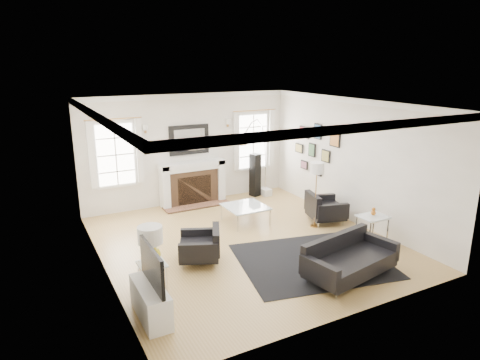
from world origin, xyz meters
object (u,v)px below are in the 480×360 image
arc_floor_lamp (255,158)px  coffee_table (245,207)px  armchair_right (324,209)px  gourd_lamp (151,242)px  fireplace (193,183)px  armchair_left (202,247)px  sofa (348,260)px

arc_floor_lamp → coffee_table: bearing=-128.9°
armchair_right → gourd_lamp: 4.52m
coffee_table → gourd_lamp: 3.38m
fireplace → gourd_lamp: (-2.20, -3.75, 0.29)m
armchair_right → coffee_table: (-1.60, 0.80, 0.05)m
coffee_table → armchair_left: bearing=-140.2°
sofa → armchair_right: armchair_right is taller
fireplace → gourd_lamp: bearing=-120.4°
coffee_table → arc_floor_lamp: size_ratio=0.40×
sofa → gourd_lamp: 3.31m
armchair_left → coffee_table: 2.15m
gourd_lamp → armchair_right: bearing=14.6°
armchair_left → coffee_table: size_ratio=1.13×
coffee_table → arc_floor_lamp: arc_floor_lamp is taller
armchair_right → coffee_table: bearing=153.5°
armchair_right → arc_floor_lamp: bearing=113.1°
fireplace → gourd_lamp: size_ratio=2.71×
sofa → coffee_table: size_ratio=2.04×
arc_floor_lamp → gourd_lamp: bearing=-140.4°
fireplace → gourd_lamp: 4.36m
fireplace → sofa: (0.88, -4.85, -0.24)m
fireplace → armchair_left: bearing=-109.1°
gourd_lamp → armchair_left: bearing=26.9°
armchair_right → gourd_lamp: size_ratio=1.60×
armchair_left → coffee_table: (1.65, 1.37, 0.07)m
coffee_table → arc_floor_lamp: (0.83, 1.02, 0.86)m
sofa → coffee_table: sofa is taller
sofa → coffee_table: 3.05m
fireplace → sofa: size_ratio=0.93×
armchair_left → gourd_lamp: (-1.09, -0.56, 0.53)m
gourd_lamp → arc_floor_lamp: bearing=39.6°
fireplace → arc_floor_lamp: 1.72m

